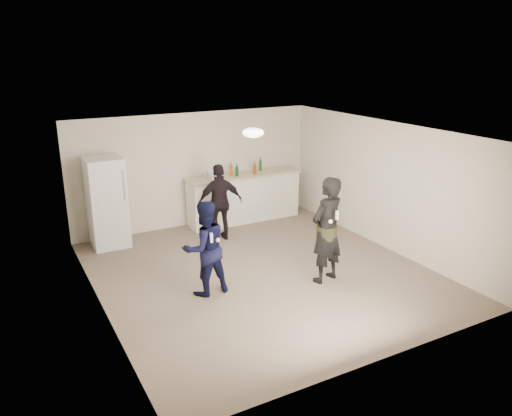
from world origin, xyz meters
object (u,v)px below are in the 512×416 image
shaker (207,175)px  man (205,248)px  counter (244,198)px  woman (327,230)px  fridge (107,203)px  spectator (220,203)px

shaker → man: bearing=-114.1°
counter → woman: size_ratio=1.42×
fridge → woman: 4.42m
shaker → spectator: size_ratio=0.11×
man → spectator: size_ratio=0.98×
fridge → man: bearing=-72.5°
counter → spectator: 1.31m
shaker → counter: bearing=-2.2°
counter → shaker: 1.09m
man → woman: 2.05m
counter → man: size_ratio=1.67×
man → woman: size_ratio=0.85×
shaker → man: (-1.31, -2.93, -0.40)m
man → fridge: bearing=-76.5°
man → spectator: spectator is taller
shaker → spectator: spectator is taller
counter → spectator: (-0.98, -0.83, 0.27)m
spectator → counter: bearing=-130.5°
counter → shaker: shaker is taller
man → spectator: 2.39m
man → counter: bearing=-131.0°
shaker → spectator: (-0.10, -0.87, -0.38)m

